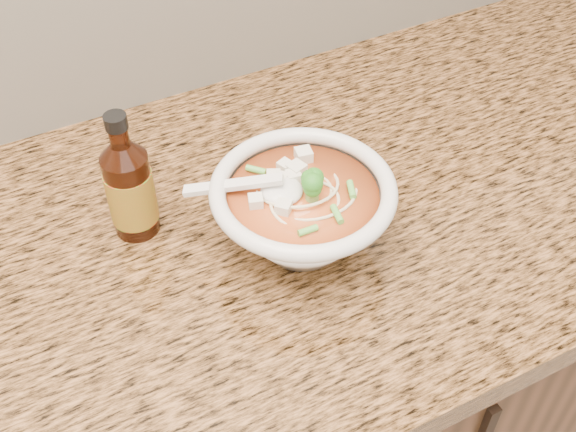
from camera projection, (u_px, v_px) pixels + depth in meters
name	position (u px, v px, depth m)	size (l,w,h in m)	color
soup_bowl	(303.00, 214.00, 0.87)	(0.24, 0.22, 0.12)	silver
hot_sauce_bottle	(130.00, 189.00, 0.88)	(0.07, 0.07, 0.18)	#3E1608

